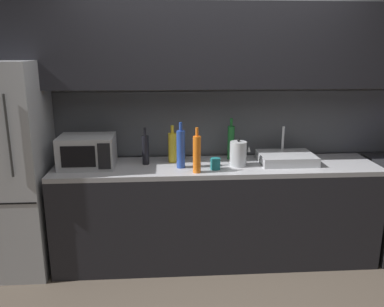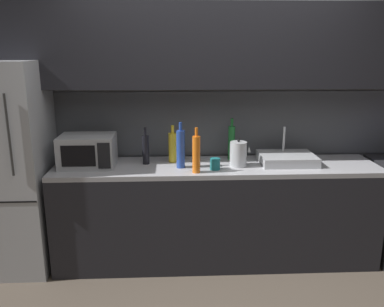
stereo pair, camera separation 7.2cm
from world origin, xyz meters
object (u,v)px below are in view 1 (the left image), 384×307
Objects in this scene: wine_bottle_dark at (145,149)px; wine_bottle_blue at (181,149)px; wine_bottle_yellow at (172,147)px; refrigerator at (6,169)px; wine_bottle_orange at (197,154)px; wine_bottle_green at (231,142)px; kettle at (238,154)px; mug_teal at (215,164)px; microwave at (87,151)px.

wine_bottle_blue reaches higher than wine_bottle_dark.
wine_bottle_yellow is at bearing 13.32° from wine_bottle_dark.
wine_bottle_yellow is 0.24m from wine_bottle_dark.
refrigerator is at bearing -175.24° from wine_bottle_yellow.
wine_bottle_green reaches higher than wine_bottle_orange.
wine_bottle_dark is (-0.80, 0.10, 0.03)m from kettle.
refrigerator is 1.95m from wine_bottle_green.
mug_teal is (0.59, -0.20, -0.09)m from wine_bottle_dark.
wine_bottle_green is at bearing 97.76° from kettle.
wine_bottle_yellow is 0.88× the size of wine_bottle_green.
microwave is 0.80m from wine_bottle_blue.
wine_bottle_dark is (1.17, 0.06, 0.14)m from refrigerator.
kettle is at bearing 24.21° from mug_teal.
wine_bottle_blue is at bearing -5.70° from microwave.
refrigerator reaches higher than wine_bottle_green.
kettle is 0.24m from mug_teal.
refrigerator is 1.97m from kettle.
wine_bottle_orange is 0.99× the size of wine_bottle_green.
wine_bottle_green reaches higher than wine_bottle_dark.
wine_bottle_yellow is 1.02× the size of wine_bottle_dark.
wine_bottle_orange is at bearing -131.50° from wine_bottle_green.
wine_bottle_orange is 0.21m from mug_teal.
microwave reaches higher than kettle.
wine_bottle_blue is (0.30, -0.12, 0.03)m from wine_bottle_dark.
mug_teal is at bearing -14.44° from wine_bottle_blue.
wine_bottle_dark is 0.50m from wine_bottle_orange.
wine_bottle_blue is at bearing -177.64° from kettle.
kettle is 0.58m from wine_bottle_yellow.
wine_bottle_green is at bearing 60.04° from mug_teal.
wine_bottle_yellow is 0.19m from wine_bottle_blue.
refrigerator is at bearing -177.00° from wine_bottle_dark.
refrigerator is 4.59× the size of wine_bottle_blue.
kettle is at bearing -7.28° from wine_bottle_dark.
refrigerator is 1.48m from wine_bottle_blue.
mug_teal is (0.16, 0.07, -0.11)m from wine_bottle_orange.
kettle is 0.63× the size of wine_bottle_orange.
microwave reaches higher than mug_teal.
kettle is at bearing 2.36° from wine_bottle_blue.
wine_bottle_orange reaches higher than kettle.
kettle is 0.71× the size of wine_bottle_yellow.
wine_bottle_blue reaches higher than microwave.
wine_bottle_blue is at bearing -69.46° from wine_bottle_yellow.
wine_bottle_dark is at bearing 158.00° from wine_bottle_blue.
wine_bottle_blue is at bearing 165.56° from mug_teal.
refrigerator reaches higher than wine_bottle_yellow.
wine_bottle_yellow reaches higher than microwave.
wine_bottle_yellow is at bearing 120.31° from wine_bottle_orange.
wine_bottle_blue is (0.79, -0.08, 0.03)m from microwave.
wine_bottle_yellow is 3.44× the size of mug_teal.
wine_bottle_dark is at bearing 3.00° from refrigerator.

